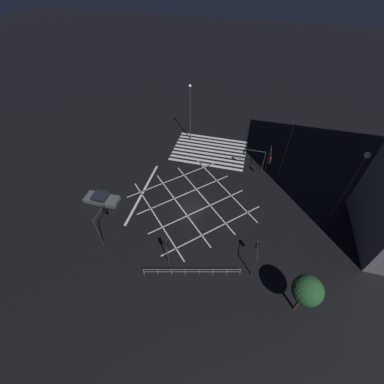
% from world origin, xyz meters
% --- Properties ---
extents(ground_plane, '(200.00, 200.00, 0.00)m').
position_xyz_m(ground_plane, '(0.00, 0.00, 0.00)').
color(ground_plane, black).
extents(road_markings, '(17.02, 23.73, 0.01)m').
position_xyz_m(road_markings, '(0.33, -8.30, 0.00)').
color(road_markings, silver).
rests_on(road_markings, ground_plane).
extents(traffic_light_sw_cross, '(0.36, 2.78, 4.50)m').
position_xyz_m(traffic_light_sw_cross, '(-8.78, -7.17, 3.32)').
color(traffic_light_sw_cross, '#2D2D30').
rests_on(traffic_light_sw_cross, ground_plane).
extents(traffic_light_nw_cross, '(0.36, 2.08, 3.30)m').
position_xyz_m(traffic_light_nw_cross, '(-8.28, 7.04, 2.40)').
color(traffic_light_nw_cross, '#2D2D30').
rests_on(traffic_light_nw_cross, ground_plane).
extents(traffic_light_ne_cross, '(0.36, 2.27, 4.35)m').
position_xyz_m(traffic_light_ne_cross, '(7.99, 7.50, 3.18)').
color(traffic_light_ne_cross, '#2D2D30').
rests_on(traffic_light_ne_cross, ground_plane).
extents(traffic_light_median_north, '(0.36, 0.39, 3.91)m').
position_xyz_m(traffic_light_median_north, '(0.30, 8.82, 2.80)').
color(traffic_light_median_north, '#2D2D30').
rests_on(traffic_light_median_north, ground_plane).
extents(traffic_light_sw_main, '(3.13, 0.36, 3.48)m').
position_xyz_m(traffic_light_sw_main, '(-6.57, -8.39, 2.59)').
color(traffic_light_sw_main, '#2D2D30').
rests_on(traffic_light_sw_main, ground_plane).
extents(street_lamp_east, '(0.44, 0.44, 9.15)m').
position_xyz_m(street_lamp_east, '(3.79, -13.76, 5.87)').
color(street_lamp_east, '#2D2D30').
rests_on(street_lamp_east, ground_plane).
extents(street_lamp_west, '(0.59, 0.59, 10.11)m').
position_xyz_m(street_lamp_west, '(-16.65, -1.17, 7.44)').
color(street_lamp_west, '#2D2D30').
rests_on(street_lamp_west, ground_plane).
extents(street_lamp_far, '(0.51, 0.51, 9.39)m').
position_xyz_m(street_lamp_far, '(-10.49, -6.96, 6.51)').
color(street_lamp_far, '#2D2D30').
rests_on(street_lamp_far, ground_plane).
extents(street_tree_near, '(2.54, 2.54, 5.23)m').
position_xyz_m(street_tree_near, '(-12.41, 10.58, 3.93)').
color(street_tree_near, '#38281C').
rests_on(street_tree_near, ground_plane).
extents(waiting_car, '(4.38, 1.84, 1.29)m').
position_xyz_m(waiting_car, '(11.15, 2.83, 0.61)').
color(waiting_car, '#474C51').
rests_on(waiting_car, ground_plane).
extents(pedestrian_railing, '(9.43, 2.43, 1.05)m').
position_xyz_m(pedestrian_railing, '(-2.45, 9.65, 0.67)').
color(pedestrian_railing, '#B7B7BC').
rests_on(pedestrian_railing, ground_plane).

